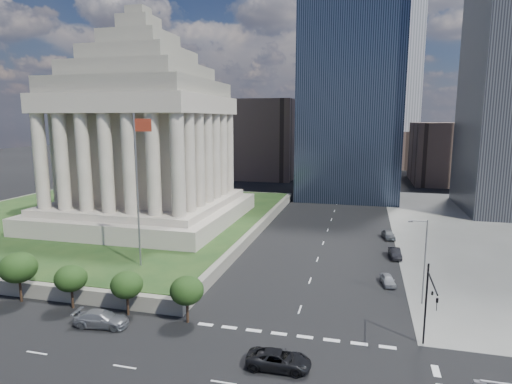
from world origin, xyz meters
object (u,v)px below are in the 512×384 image
(war_memorial, at_px, (143,118))
(street_lamp_north, at_px, (423,257))
(parked_sedan_near, at_px, (388,280))
(pickup_truck, at_px, (279,360))
(suv_grey, at_px, (102,319))
(parked_sedan_far, at_px, (388,235))
(parked_sedan_mid, at_px, (395,253))
(flagpole, at_px, (138,182))
(traffic_signal_ne, at_px, (429,299))

(war_memorial, relative_size, street_lamp_north, 3.90)
(street_lamp_north, bearing_deg, parked_sedan_near, 123.87)
(pickup_truck, relative_size, suv_grey, 0.98)
(suv_grey, bearing_deg, parked_sedan_far, -42.79)
(pickup_truck, bearing_deg, parked_sedan_near, -26.77)
(pickup_truck, height_order, parked_sedan_far, pickup_truck)
(parked_sedan_mid, bearing_deg, street_lamp_north, -88.83)
(flagpole, xyz_separation_m, parked_sedan_far, (32.86, 28.64, -12.34))
(flagpole, distance_m, parked_sedan_far, 45.31)
(street_lamp_north, xyz_separation_m, parked_sedan_near, (-3.40, 5.07, -5.01))
(parked_sedan_mid, xyz_separation_m, parked_sedan_far, (-0.47, 10.95, 0.04))
(suv_grey, relative_size, parked_sedan_mid, 1.28)
(pickup_truck, xyz_separation_m, parked_sedan_far, (11.07, 44.51, -0.00))
(war_memorial, bearing_deg, parked_sedan_far, 5.89)
(parked_sedan_near, xyz_separation_m, parked_sedan_far, (1.10, 22.58, 0.12))
(pickup_truck, distance_m, parked_sedan_mid, 35.49)
(parked_sedan_far, bearing_deg, street_lamp_north, -95.24)
(pickup_truck, height_order, parked_sedan_mid, pickup_truck)
(flagpole, bearing_deg, suv_grey, -78.80)
(parked_sedan_far, bearing_deg, pickup_truck, -113.96)
(parked_sedan_near, bearing_deg, traffic_signal_ne, -90.65)
(suv_grey, bearing_deg, pickup_truck, -105.25)
(suv_grey, distance_m, parked_sedan_near, 34.86)
(flagpole, xyz_separation_m, street_lamp_north, (35.16, 1.00, -7.45))
(pickup_truck, bearing_deg, war_memorial, 38.10)
(war_memorial, relative_size, parked_sedan_far, 8.59)
(traffic_signal_ne, xyz_separation_m, street_lamp_north, (0.83, 11.30, 0.41))
(flagpole, bearing_deg, pickup_truck, -36.06)
(war_memorial, height_order, parked_sedan_mid, war_memorial)
(traffic_signal_ne, distance_m, pickup_truck, 14.43)
(street_lamp_north, xyz_separation_m, parked_sedan_mid, (-1.83, 16.70, -4.93))
(parked_sedan_far, bearing_deg, suv_grey, -136.01)
(parked_sedan_far, bearing_deg, war_memorial, 175.90)
(suv_grey, bearing_deg, flagpole, 4.43)
(war_memorial, distance_m, traffic_signal_ne, 60.00)
(parked_sedan_mid, bearing_deg, suv_grey, -140.14)
(parked_sedan_mid, bearing_deg, pickup_truck, -114.06)
(suv_grey, bearing_deg, parked_sedan_mid, -51.82)
(flagpole, relative_size, suv_grey, 3.54)
(war_memorial, xyz_separation_m, parked_sedan_mid, (45.50, -6.30, -20.67))
(pickup_truck, bearing_deg, flagpole, 51.61)
(war_memorial, xyz_separation_m, parked_sedan_far, (45.03, 4.64, -20.63))
(parked_sedan_near, height_order, parked_sedan_far, parked_sedan_far)
(street_lamp_north, height_order, parked_sedan_far, street_lamp_north)
(traffic_signal_ne, xyz_separation_m, suv_grey, (-31.76, -2.70, -4.43))
(traffic_signal_ne, bearing_deg, flagpole, 163.29)
(war_memorial, xyz_separation_m, parked_sedan_near, (43.93, -17.93, -20.75))
(traffic_signal_ne, bearing_deg, pickup_truck, -156.09)
(traffic_signal_ne, relative_size, parked_sedan_far, 1.76)
(traffic_signal_ne, bearing_deg, parked_sedan_far, 92.16)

